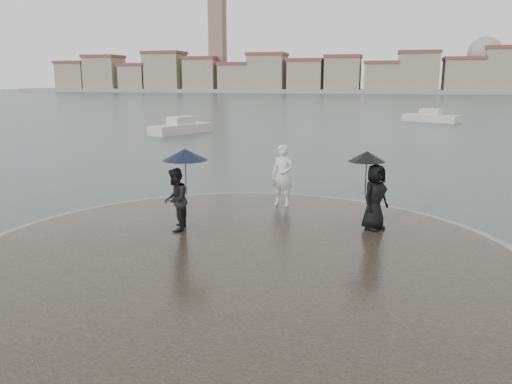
# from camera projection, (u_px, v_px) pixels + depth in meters

# --- Properties ---
(ground) EXTENTS (400.00, 400.00, 0.00)m
(ground) POSITION_uv_depth(u_px,v_px,m) (175.00, 353.00, 7.49)
(ground) COLOR #2B3835
(ground) RESTS_ON ground
(kerb_ring) EXTENTS (12.50, 12.50, 0.32)m
(kerb_ring) POSITION_uv_depth(u_px,v_px,m) (241.00, 263.00, 10.76)
(kerb_ring) COLOR gray
(kerb_ring) RESTS_ON ground
(quay_tip) EXTENTS (11.90, 11.90, 0.36)m
(quay_tip) POSITION_uv_depth(u_px,v_px,m) (241.00, 262.00, 10.75)
(quay_tip) COLOR #2D261E
(quay_tip) RESTS_ON ground
(statue) EXTENTS (0.70, 0.50, 1.81)m
(statue) POSITION_uv_depth(u_px,v_px,m) (282.00, 175.00, 14.72)
(statue) COLOR silver
(statue) RESTS_ON quay_tip
(visitor_left) EXTENTS (1.18, 1.12, 2.04)m
(visitor_left) POSITION_uv_depth(u_px,v_px,m) (179.00, 185.00, 12.17)
(visitor_left) COLOR black
(visitor_left) RESTS_ON quay_tip
(visitor_right) EXTENTS (1.17, 1.05, 1.95)m
(visitor_right) POSITION_uv_depth(u_px,v_px,m) (373.00, 187.00, 12.33)
(visitor_right) COLOR black
(visitor_right) RESTS_ON quay_tip
(far_skyline) EXTENTS (260.00, 20.00, 37.00)m
(far_skyline) POSITION_uv_depth(u_px,v_px,m) (361.00, 75.00, 159.48)
(far_skyline) COLOR gray
(far_skyline) RESTS_ON ground
(boats) EXTENTS (42.82, 21.59, 1.50)m
(boats) POSITION_uv_depth(u_px,v_px,m) (433.00, 124.00, 42.96)
(boats) COLOR beige
(boats) RESTS_ON ground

